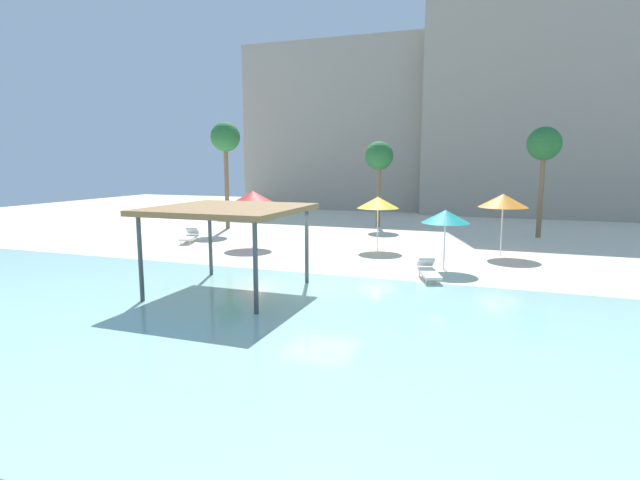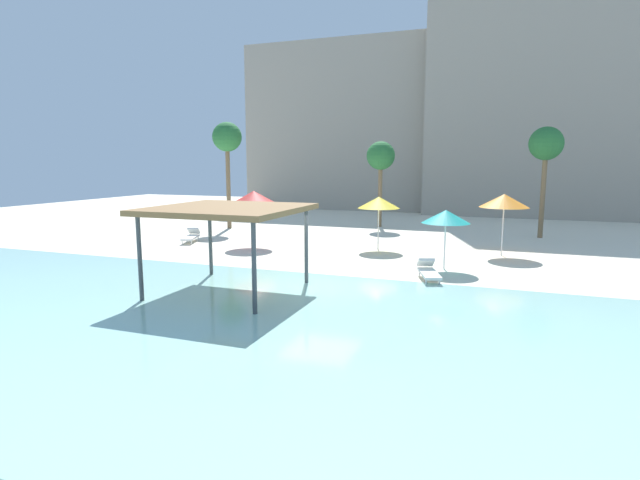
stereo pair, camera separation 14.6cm
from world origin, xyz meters
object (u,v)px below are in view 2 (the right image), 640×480
(beach_umbrella_teal_1, at_px, (446,217))
(beach_umbrella_yellow_0, at_px, (379,203))
(beach_umbrella_orange_2, at_px, (504,201))
(beach_umbrella_red_3, at_px, (254,197))
(shade_pavilion, at_px, (228,211))
(lounge_chair_1, at_px, (428,271))
(palm_tree_1, at_px, (227,140))
(palm_tree_2, at_px, (381,158))
(palm_tree_0, at_px, (546,146))
(lounge_chair_0, at_px, (191,236))

(beach_umbrella_teal_1, bearing_deg, beach_umbrella_yellow_0, 134.85)
(beach_umbrella_orange_2, bearing_deg, beach_umbrella_yellow_0, -176.42)
(beach_umbrella_red_3, bearing_deg, shade_pavilion, -67.45)
(shade_pavilion, relative_size, lounge_chair_1, 2.36)
(palm_tree_1, height_order, palm_tree_2, palm_tree_1)
(palm_tree_0, bearing_deg, palm_tree_1, -172.24)
(beach_umbrella_orange_2, xyz_separation_m, palm_tree_0, (2.07, 6.72, 2.67))
(lounge_chair_1, bearing_deg, beach_umbrella_teal_1, 152.37)
(beach_umbrella_yellow_0, relative_size, beach_umbrella_orange_2, 0.92)
(beach_umbrella_yellow_0, relative_size, palm_tree_1, 0.38)
(palm_tree_1, bearing_deg, beach_umbrella_yellow_0, -21.75)
(shade_pavilion, height_order, lounge_chair_1, shade_pavilion)
(beach_umbrella_teal_1, distance_m, palm_tree_1, 17.38)
(beach_umbrella_orange_2, relative_size, palm_tree_0, 0.46)
(lounge_chair_1, relative_size, palm_tree_1, 0.29)
(beach_umbrella_yellow_0, xyz_separation_m, palm_tree_1, (-11.21, 4.47, 3.43))
(beach_umbrella_teal_1, relative_size, palm_tree_1, 0.35)
(shade_pavilion, xyz_separation_m, beach_umbrella_orange_2, (8.57, 10.37, -0.16))
(beach_umbrella_yellow_0, xyz_separation_m, palm_tree_0, (7.94, 7.08, 2.89))
(palm_tree_1, bearing_deg, beach_umbrella_orange_2, -13.51)
(beach_umbrella_yellow_0, relative_size, beach_umbrella_red_3, 0.92)
(beach_umbrella_yellow_0, xyz_separation_m, beach_umbrella_orange_2, (5.88, 0.37, 0.22))
(shade_pavilion, height_order, palm_tree_2, palm_tree_2)
(palm_tree_0, relative_size, palm_tree_1, 0.92)
(beach_umbrella_yellow_0, distance_m, palm_tree_0, 11.03)
(shade_pavilion, relative_size, palm_tree_1, 0.68)
(beach_umbrella_orange_2, height_order, palm_tree_2, palm_tree_2)
(palm_tree_2, bearing_deg, beach_umbrella_red_3, -112.87)
(beach_umbrella_red_3, height_order, palm_tree_0, palm_tree_0)
(lounge_chair_1, distance_m, palm_tree_0, 14.57)
(beach_umbrella_yellow_0, height_order, lounge_chair_1, beach_umbrella_yellow_0)
(beach_umbrella_teal_1, height_order, lounge_chair_1, beach_umbrella_teal_1)
(beach_umbrella_teal_1, xyz_separation_m, beach_umbrella_red_3, (-9.99, 2.40, 0.40))
(beach_umbrella_teal_1, xyz_separation_m, palm_tree_2, (-5.73, 12.50, 2.50))
(palm_tree_1, xyz_separation_m, palm_tree_2, (9.17, 4.32, -1.12))
(beach_umbrella_yellow_0, height_order, palm_tree_1, palm_tree_1)
(shade_pavilion, xyz_separation_m, lounge_chair_0, (-7.55, 8.71, -2.41))
(palm_tree_2, bearing_deg, lounge_chair_0, -129.07)
(lounge_chair_0, relative_size, lounge_chair_1, 1.00)
(lounge_chair_0, distance_m, palm_tree_1, 8.01)
(beach_umbrella_orange_2, bearing_deg, lounge_chair_0, -174.09)
(beach_umbrella_red_3, bearing_deg, palm_tree_0, 30.50)
(lounge_chair_1, bearing_deg, beach_umbrella_red_3, -133.83)
(shade_pavilion, distance_m, palm_tree_0, 20.28)
(shade_pavilion, height_order, beach_umbrella_teal_1, shade_pavilion)
(shade_pavilion, xyz_separation_m, beach_umbrella_yellow_0, (2.69, 10.01, -0.38))
(beach_umbrella_teal_1, bearing_deg, shade_pavilion, -135.37)
(shade_pavilion, bearing_deg, palm_tree_1, 120.48)
(palm_tree_0, bearing_deg, beach_umbrella_orange_2, -107.09)
(palm_tree_1, bearing_deg, lounge_chair_1, -35.30)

